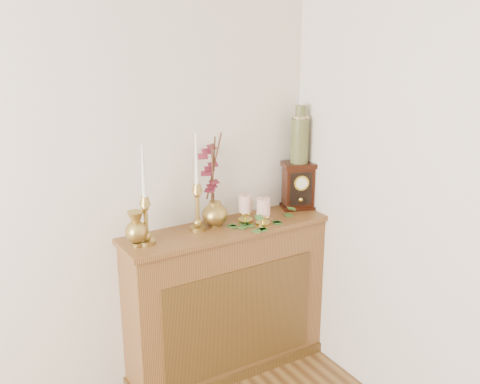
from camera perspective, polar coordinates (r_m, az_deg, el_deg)
console_shelf at (r=3.39m, az=-1.30°, el=-11.28°), size 1.24×0.34×0.93m
candlestick_left at (r=2.92m, az=-9.58°, el=-2.10°), size 0.09×0.09×0.53m
candlestick_center at (r=3.07m, az=-4.37°, el=-0.77°), size 0.09×0.09×0.55m
bud_vase at (r=2.93m, az=-10.50°, el=-3.74°), size 0.12×0.12×0.19m
ginger_jar at (r=3.14m, az=-3.03°, el=0.92°), size 0.22×0.24×0.55m
pillar_candle_left at (r=3.22m, az=0.55°, el=-1.51°), size 0.09×0.09×0.17m
pillar_candle_right at (r=3.18m, az=2.38°, el=-1.85°), size 0.09×0.09×0.17m
ivy_garland at (r=3.23m, az=2.76°, el=-2.91°), size 0.48×0.20×0.08m
mantel_clock at (r=3.45m, az=5.93°, el=0.61°), size 0.23×0.19×0.29m
ceramic_vase at (r=3.38m, az=6.08°, el=5.55°), size 0.11×0.11×0.35m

